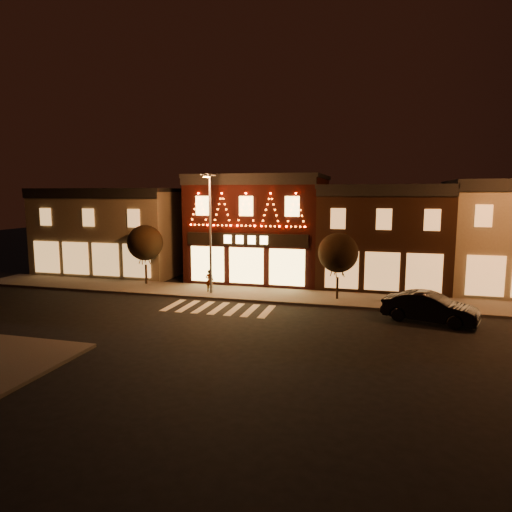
% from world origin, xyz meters
% --- Properties ---
extents(ground, '(120.00, 120.00, 0.00)m').
position_xyz_m(ground, '(0.00, 0.00, 0.00)').
color(ground, black).
rests_on(ground, ground).
extents(sidewalk_far, '(44.00, 4.00, 0.15)m').
position_xyz_m(sidewalk_far, '(2.00, 8.00, 0.07)').
color(sidewalk_far, '#47423D').
rests_on(sidewalk_far, ground).
extents(building_left, '(12.20, 8.28, 7.30)m').
position_xyz_m(building_left, '(-13.00, 13.99, 3.66)').
color(building_left, '#6C614D').
rests_on(building_left, ground).
extents(building_pulp, '(10.20, 8.34, 8.30)m').
position_xyz_m(building_pulp, '(0.00, 13.98, 4.16)').
color(building_pulp, black).
rests_on(building_pulp, ground).
extents(building_right_a, '(9.20, 8.28, 7.50)m').
position_xyz_m(building_right_a, '(9.50, 13.99, 3.76)').
color(building_right_a, black).
rests_on(building_right_a, ground).
extents(streetlamp_mid, '(0.76, 1.83, 8.03)m').
position_xyz_m(streetlamp_mid, '(-1.68, 7.08, 4.86)').
color(streetlamp_mid, '#59595E').
rests_on(streetlamp_mid, sidewalk_far).
extents(tree_left, '(2.64, 2.64, 4.42)m').
position_xyz_m(tree_left, '(-7.60, 9.05, 3.24)').
color(tree_left, black).
rests_on(tree_left, sidewalk_far).
extents(tree_right, '(2.55, 2.55, 4.27)m').
position_xyz_m(tree_right, '(6.74, 7.82, 3.14)').
color(tree_right, black).
rests_on(tree_right, sidewalk_far).
extents(dark_sedan, '(5.17, 3.08, 1.61)m').
position_xyz_m(dark_sedan, '(11.99, 4.16, 0.80)').
color(dark_sedan, black).
rests_on(dark_sedan, ground).
extents(pedestrian, '(0.59, 0.42, 1.53)m').
position_xyz_m(pedestrian, '(-1.98, 7.68, 0.92)').
color(pedestrian, gray).
rests_on(pedestrian, sidewalk_far).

